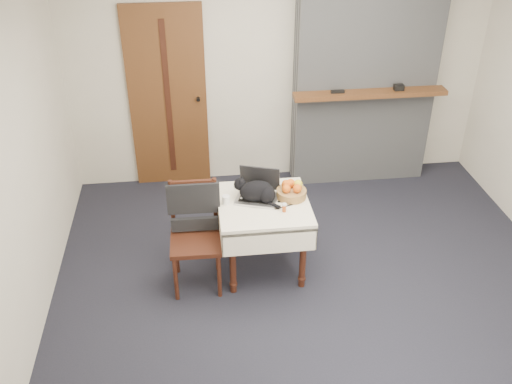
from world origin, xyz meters
TOP-DOWN VIEW (x-y plane):
  - ground at (0.00, 0.00)m, footprint 4.50×4.50m
  - room_shell at (0.00, 0.46)m, footprint 4.52×4.01m
  - door at (-1.20, 1.97)m, footprint 0.82×0.10m
  - chimney at (0.90, 1.85)m, footprint 1.62×0.48m
  - side_table at (-0.39, 0.28)m, footprint 0.78×0.78m
  - laptop at (-0.43, 0.38)m, footprint 0.43×0.39m
  - cat at (-0.44, 0.32)m, footprint 0.39×0.31m
  - cream_jar at (-0.71, 0.31)m, footprint 0.07×0.07m
  - pill_bottle at (-0.24, 0.12)m, footprint 0.04×0.04m
  - fruit_basket at (-0.14, 0.35)m, footprint 0.26×0.26m
  - desk_clutter at (-0.20, 0.28)m, footprint 0.16×0.03m
  - chair at (-0.99, 0.22)m, footprint 0.45×0.43m

SIDE VIEW (x-z plane):
  - ground at x=0.00m, z-range 0.00..0.00m
  - side_table at x=-0.39m, z-range 0.24..0.94m
  - chair at x=-0.99m, z-range 0.13..1.09m
  - desk_clutter at x=-0.20m, z-range 0.70..0.71m
  - cream_jar at x=-0.71m, z-range 0.70..0.77m
  - pill_bottle at x=-0.24m, z-range 0.70..0.78m
  - fruit_basket at x=-0.14m, z-range 0.69..0.83m
  - laptop at x=-0.43m, z-range 0.63..0.89m
  - cat at x=-0.44m, z-range 0.68..0.90m
  - door at x=-1.20m, z-range 0.00..2.00m
  - chimney at x=0.90m, z-range 0.00..2.60m
  - room_shell at x=0.00m, z-range 0.46..3.07m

